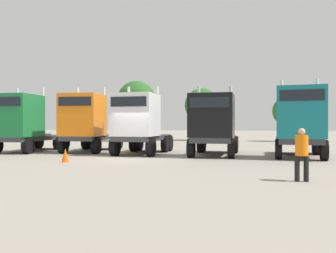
# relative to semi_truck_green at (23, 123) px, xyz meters

# --- Properties ---
(ground) EXTENTS (200.00, 200.00, 0.00)m
(ground) POSITION_rel_semi_truck_green_xyz_m (8.39, -2.64, -1.97)
(ground) COLOR gray
(semi_truck_green) EXTENTS (3.06, 6.41, 4.36)m
(semi_truck_green) POSITION_rel_semi_truck_green_xyz_m (0.00, 0.00, 0.00)
(semi_truck_green) COLOR #333338
(semi_truck_green) RESTS_ON ground
(semi_truck_orange) EXTENTS (3.15, 6.30, 4.38)m
(semi_truck_orange) POSITION_rel_semi_truck_green_xyz_m (4.05, 1.12, 0.00)
(semi_truck_orange) COLOR #333338
(semi_truck_orange) RESTS_ON ground
(semi_truck_white) EXTENTS (2.69, 5.79, 4.24)m
(semi_truck_white) POSITION_rel_semi_truck_green_xyz_m (8.02, 0.28, -0.04)
(semi_truck_white) COLOR #333338
(semi_truck_white) RESTS_ON ground
(semi_truck_black) EXTENTS (2.69, 5.98, 4.13)m
(semi_truck_black) POSITION_rel_semi_truck_green_xyz_m (12.54, 0.41, -0.11)
(semi_truck_black) COLOR #333338
(semi_truck_black) RESTS_ON ground
(semi_truck_teal) EXTENTS (2.82, 6.16, 4.41)m
(semi_truck_teal) POSITION_rel_semi_truck_green_xyz_m (17.27, 0.52, 0.04)
(semi_truck_teal) COLOR #333338
(semi_truck_teal) RESTS_ON ground
(visitor_in_hivis) EXTENTS (0.46, 0.46, 1.70)m
(visitor_in_hivis) POSITION_rel_semi_truck_green_xyz_m (16.51, -7.96, -0.99)
(visitor_in_hivis) COLOR black
(visitor_in_hivis) RESTS_ON ground
(traffic_cone_near) EXTENTS (0.36, 0.36, 0.67)m
(traffic_cone_near) POSITION_rel_semi_truck_green_xyz_m (6.05, -4.70, -1.64)
(traffic_cone_near) COLOR #F2590C
(traffic_cone_near) RESTS_ON ground
(oak_far_left) EXTENTS (4.24, 4.24, 6.74)m
(oak_far_left) POSITION_rel_semi_truck_green_xyz_m (1.69, 17.05, 2.64)
(oak_far_left) COLOR #4C3823
(oak_far_left) RESTS_ON ground
(oak_far_centre) EXTENTS (4.02, 4.02, 6.14)m
(oak_far_centre) POSITION_rel_semi_truck_green_xyz_m (8.41, 20.93, 2.14)
(oak_far_centre) COLOR #4C3823
(oak_far_centre) RESTS_ON ground
(oak_far_right) EXTENTS (3.19, 3.19, 4.94)m
(oak_far_right) POSITION_rel_semi_truck_green_xyz_m (17.92, 20.82, 1.36)
(oak_far_right) COLOR #4C3823
(oak_far_right) RESTS_ON ground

